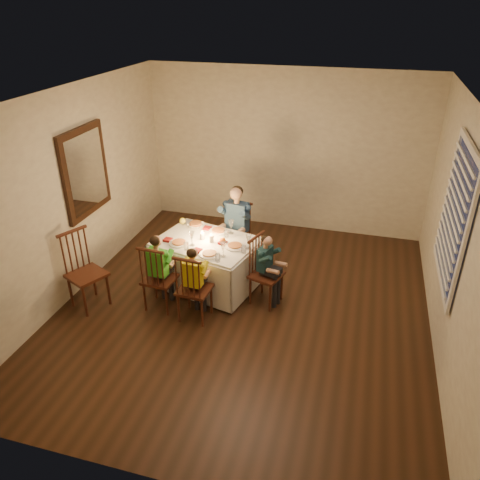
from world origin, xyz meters
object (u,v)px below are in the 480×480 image
(chair_extra, at_px, (92,305))
(adult, at_px, (236,261))
(chair_end, at_px, (266,301))
(child_teal, at_px, (266,301))
(dining_table, at_px, (207,254))
(child_green, at_px, (162,306))
(serving_bowl, at_px, (196,225))
(chair_adult, at_px, (236,261))
(chair_near_right, at_px, (196,317))
(chair_near_left, at_px, (162,306))
(child_yellow, at_px, (196,317))

(chair_extra, xyz_separation_m, adult, (1.48, 1.56, 0.00))
(chair_end, bearing_deg, chair_extra, 124.57)
(adult, bearing_deg, child_teal, -43.68)
(dining_table, distance_m, child_green, 0.90)
(child_teal, relative_size, serving_bowl, 4.42)
(chair_adult, height_order, serving_bowl, serving_bowl)
(chair_adult, bearing_deg, serving_bowl, -133.89)
(chair_adult, distance_m, chair_near_right, 1.44)
(chair_near_right, xyz_separation_m, chair_extra, (-1.37, -0.12, 0.00))
(chair_near_left, bearing_deg, chair_adult, -110.64)
(chair_adult, relative_size, chair_extra, 0.90)
(chair_near_left, bearing_deg, adult, -110.64)
(chair_near_right, distance_m, chair_end, 0.94)
(child_yellow, distance_m, child_teal, 0.94)
(chair_extra, xyz_separation_m, child_teal, (2.13, 0.67, 0.00))
(chair_adult, xyz_separation_m, chair_near_left, (-0.60, -1.34, 0.00))
(chair_extra, relative_size, child_teal, 1.06)
(chair_near_left, height_order, child_yellow, child_yellow)
(chair_end, xyz_separation_m, adult, (-0.65, 0.89, 0.00))
(dining_table, bearing_deg, chair_adult, 86.63)
(dining_table, xyz_separation_m, serving_bowl, (-0.27, 0.35, 0.22))
(child_green, xyz_separation_m, serving_bowl, (0.12, 0.99, 0.70))
(chair_adult, relative_size, child_teal, 0.96)
(adult, height_order, child_teal, adult)
(child_green, height_order, serving_bowl, serving_bowl)
(chair_extra, bearing_deg, child_yellow, -59.38)
(child_green, bearing_deg, child_teal, -156.49)
(child_green, distance_m, child_teal, 1.33)
(dining_table, relative_size, chair_end, 1.61)
(chair_adult, height_order, chair_near_right, same)
(chair_adult, xyz_separation_m, adult, (0.00, 0.00, 0.00))
(chair_near_left, relative_size, child_green, 0.90)
(dining_table, xyz_separation_m, chair_extra, (-1.27, -0.86, -0.48))
(adult, bearing_deg, child_yellow, -84.22)
(dining_table, distance_m, child_teal, 1.00)
(chair_near_left, xyz_separation_m, chair_near_right, (0.49, -0.10, 0.00))
(chair_near_left, distance_m, chair_extra, 0.91)
(chair_near_left, height_order, chair_extra, chair_extra)
(chair_adult, bearing_deg, child_yellow, -84.22)
(chair_adult, height_order, adult, adult)
(dining_table, bearing_deg, serving_bowl, 141.66)
(chair_end, relative_size, child_teal, 0.96)
(chair_extra, xyz_separation_m, child_yellow, (1.37, 0.12, 0.00))
(chair_adult, xyz_separation_m, child_teal, (0.65, -0.89, 0.00))
(chair_adult, relative_size, adult, 0.77)
(chair_extra, height_order, serving_bowl, serving_bowl)
(chair_near_left, distance_m, child_yellow, 0.50)
(chair_near_left, relative_size, chair_near_right, 1.00)
(child_green, height_order, child_yellow, child_green)
(dining_table, distance_m, chair_end, 1.00)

